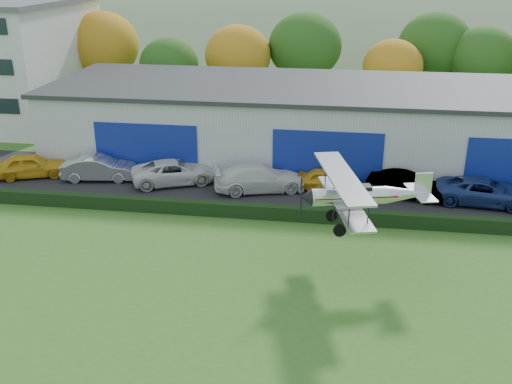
# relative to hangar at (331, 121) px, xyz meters

# --- Properties ---
(apron) EXTENTS (48.00, 9.00, 0.05)m
(apron) POSITION_rel_hangar_xyz_m (-2.00, -6.98, -2.63)
(apron) COLOR black
(apron) RESTS_ON ground
(hedge) EXTENTS (46.00, 0.60, 0.80)m
(hedge) POSITION_rel_hangar_xyz_m (-2.00, -11.78, -2.26)
(hedge) COLOR black
(hedge) RESTS_ON ground
(hangar) EXTENTS (40.60, 12.60, 5.30)m
(hangar) POSITION_rel_hangar_xyz_m (0.00, 0.00, 0.00)
(hangar) COLOR #B2B7BC
(hangar) RESTS_ON ground
(tree_belt) EXTENTS (75.70, 13.22, 10.12)m
(tree_belt) POSITION_rel_hangar_xyz_m (-4.15, 12.64, 2.95)
(tree_belt) COLOR #3D2614
(tree_belt) RESTS_ON ground
(distant_hills) EXTENTS (430.00, 196.00, 56.00)m
(distant_hills) POSITION_rel_hangar_xyz_m (-9.38, 112.02, -15.70)
(distant_hills) COLOR #4C6642
(distant_hills) RESTS_ON ground
(car_0) EXTENTS (5.03, 3.43, 1.59)m
(car_0) POSITION_rel_hangar_xyz_m (-19.56, -7.53, -1.81)
(car_0) COLOR gold
(car_0) RESTS_ON apron
(car_1) EXTENTS (5.04, 2.40, 1.60)m
(car_1) POSITION_rel_hangar_xyz_m (-14.84, -7.37, -1.81)
(car_1) COLOR silver
(car_1) RESTS_ON apron
(car_2) EXTENTS (6.06, 4.53, 1.53)m
(car_2) POSITION_rel_hangar_xyz_m (-9.76, -7.25, -1.84)
(car_2) COLOR silver
(car_2) RESTS_ON apron
(car_3) EXTENTS (6.17, 3.92, 1.67)m
(car_3) POSITION_rel_hangar_xyz_m (-4.10, -7.71, -1.77)
(car_3) COLOR silver
(car_3) RESTS_ON apron
(car_4) EXTENTS (3.98, 1.74, 1.33)m
(car_4) POSITION_rel_hangar_xyz_m (0.17, -6.90, -1.94)
(car_4) COLOR gold
(car_4) RESTS_ON apron
(car_5) EXTENTS (4.95, 2.67, 1.55)m
(car_5) POSITION_rel_hangar_xyz_m (4.88, -7.52, -1.83)
(car_5) COLOR gray
(car_5) RESTS_ON apron
(car_6) EXTENTS (5.81, 3.16, 1.55)m
(car_6) POSITION_rel_hangar_xyz_m (9.40, -7.83, -1.83)
(car_6) COLOR navy
(car_6) RESTS_ON apron
(biplane) EXTENTS (6.20, 7.04, 2.63)m
(biplane) POSITION_rel_hangar_xyz_m (1.84, -16.48, 1.03)
(biplane) COLOR silver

